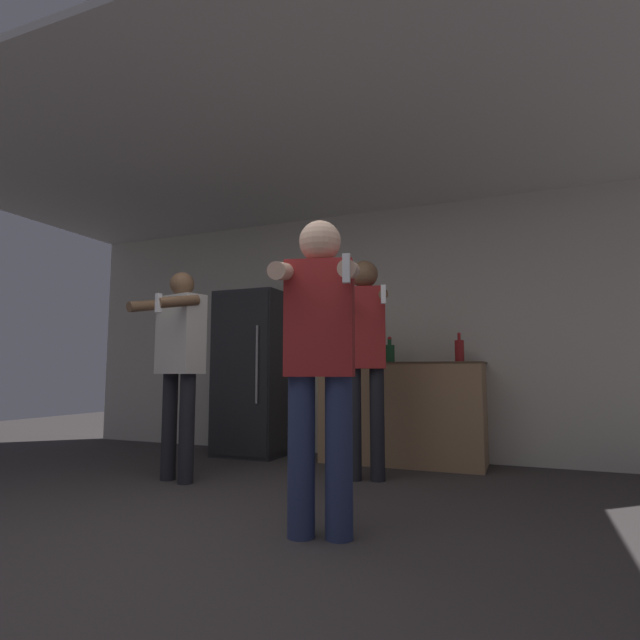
{
  "coord_description": "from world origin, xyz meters",
  "views": [
    {
      "loc": [
        1.54,
        -1.87,
        0.85
      ],
      "look_at": [
        0.54,
        0.59,
        1.13
      ],
      "focal_mm": 28.0,
      "sensor_mm": 36.0,
      "label": 1
    }
  ],
  "objects_px": {
    "bottle_dark_rum": "(459,350)",
    "person_man_side": "(179,354)",
    "refrigerator": "(255,373)",
    "person_woman_foreground": "(320,354)",
    "bottle_green_wine": "(376,349)",
    "bottle_short_whiskey": "(354,349)",
    "person_spectator_back": "(365,346)",
    "bottle_red_label": "(337,353)",
    "bottle_amber_bourbon": "(390,353)"
  },
  "relations": [
    {
      "from": "bottle_short_whiskey",
      "to": "person_man_side",
      "type": "relative_size",
      "value": 0.21
    },
    {
      "from": "bottle_short_whiskey",
      "to": "person_spectator_back",
      "type": "xyz_separation_m",
      "value": [
        0.38,
        -0.85,
        -0.03
      ]
    },
    {
      "from": "bottle_short_whiskey",
      "to": "bottle_amber_bourbon",
      "type": "distance_m",
      "value": 0.37
    },
    {
      "from": "bottle_green_wine",
      "to": "person_man_side",
      "type": "relative_size",
      "value": 0.2
    },
    {
      "from": "person_woman_foreground",
      "to": "bottle_red_label",
      "type": "bearing_deg",
      "value": 108.03
    },
    {
      "from": "bottle_green_wine",
      "to": "bottle_dark_rum",
      "type": "bearing_deg",
      "value": 0.0
    },
    {
      "from": "bottle_red_label",
      "to": "person_spectator_back",
      "type": "height_order",
      "value": "person_spectator_back"
    },
    {
      "from": "refrigerator",
      "to": "bottle_red_label",
      "type": "bearing_deg",
      "value": 4.99
    },
    {
      "from": "person_woman_foreground",
      "to": "bottle_short_whiskey",
      "type": "bearing_deg",
      "value": 103.94
    },
    {
      "from": "bottle_red_label",
      "to": "person_spectator_back",
      "type": "xyz_separation_m",
      "value": [
        0.55,
        -0.85,
        0.02
      ]
    },
    {
      "from": "refrigerator",
      "to": "person_woman_foreground",
      "type": "height_order",
      "value": "refrigerator"
    },
    {
      "from": "bottle_short_whiskey",
      "to": "person_spectator_back",
      "type": "height_order",
      "value": "person_spectator_back"
    },
    {
      "from": "person_woman_foreground",
      "to": "person_man_side",
      "type": "xyz_separation_m",
      "value": [
        -1.55,
        0.81,
        0.05
      ]
    },
    {
      "from": "bottle_red_label",
      "to": "bottle_dark_rum",
      "type": "bearing_deg",
      "value": -0.0
    },
    {
      "from": "refrigerator",
      "to": "person_spectator_back",
      "type": "xyz_separation_m",
      "value": [
        1.44,
        -0.77,
        0.21
      ]
    },
    {
      "from": "bottle_dark_rum",
      "to": "bottle_green_wine",
      "type": "distance_m",
      "value": 0.79
    },
    {
      "from": "person_woman_foreground",
      "to": "person_man_side",
      "type": "relative_size",
      "value": 1.01
    },
    {
      "from": "refrigerator",
      "to": "person_woman_foreground",
      "type": "bearing_deg",
      "value": -53.28
    },
    {
      "from": "bottle_red_label",
      "to": "person_spectator_back",
      "type": "bearing_deg",
      "value": -56.99
    },
    {
      "from": "bottle_short_whiskey",
      "to": "person_man_side",
      "type": "height_order",
      "value": "person_man_side"
    },
    {
      "from": "bottle_green_wine",
      "to": "bottle_short_whiskey",
      "type": "bearing_deg",
      "value": -180.0
    },
    {
      "from": "bottle_short_whiskey",
      "to": "bottle_green_wine",
      "type": "bearing_deg",
      "value": 0.0
    },
    {
      "from": "bottle_dark_rum",
      "to": "person_man_side",
      "type": "distance_m",
      "value": 2.48
    },
    {
      "from": "refrigerator",
      "to": "person_woman_foreground",
      "type": "distance_m",
      "value": 2.72
    },
    {
      "from": "bottle_green_wine",
      "to": "person_man_side",
      "type": "bearing_deg",
      "value": -130.09
    },
    {
      "from": "refrigerator",
      "to": "bottle_short_whiskey",
      "type": "height_order",
      "value": "refrigerator"
    },
    {
      "from": "bottle_dark_rum",
      "to": "bottle_green_wine",
      "type": "xyz_separation_m",
      "value": [
        -0.79,
        0.0,
        0.03
      ]
    },
    {
      "from": "refrigerator",
      "to": "bottle_red_label",
      "type": "xyz_separation_m",
      "value": [
        0.89,
        0.08,
        0.2
      ]
    },
    {
      "from": "bottle_dark_rum",
      "to": "person_woman_foreground",
      "type": "height_order",
      "value": "person_woman_foreground"
    },
    {
      "from": "bottle_short_whiskey",
      "to": "person_spectator_back",
      "type": "relative_size",
      "value": 0.2
    },
    {
      "from": "bottle_short_whiskey",
      "to": "bottle_dark_rum",
      "type": "distance_m",
      "value": 1.02
    },
    {
      "from": "bottle_amber_bourbon",
      "to": "bottle_dark_rum",
      "type": "relative_size",
      "value": 0.93
    },
    {
      "from": "bottle_green_wine",
      "to": "person_woman_foreground",
      "type": "distance_m",
      "value": 2.29
    },
    {
      "from": "bottle_green_wine",
      "to": "bottle_amber_bourbon",
      "type": "bearing_deg",
      "value": -0.0
    },
    {
      "from": "bottle_short_whiskey",
      "to": "person_man_side",
      "type": "bearing_deg",
      "value": -124.26
    },
    {
      "from": "bottle_red_label",
      "to": "bottle_green_wine",
      "type": "distance_m",
      "value": 0.41
    },
    {
      "from": "bottle_short_whiskey",
      "to": "person_woman_foreground",
      "type": "relative_size",
      "value": 0.21
    },
    {
      "from": "refrigerator",
      "to": "bottle_green_wine",
      "type": "bearing_deg",
      "value": 3.43
    },
    {
      "from": "person_man_side",
      "to": "person_spectator_back",
      "type": "xyz_separation_m",
      "value": [
        1.36,
        0.6,
        0.06
      ]
    },
    {
      "from": "refrigerator",
      "to": "bottle_dark_rum",
      "type": "height_order",
      "value": "refrigerator"
    },
    {
      "from": "person_woman_foreground",
      "to": "bottle_amber_bourbon",
      "type": "bearing_deg",
      "value": 94.91
    },
    {
      "from": "bottle_red_label",
      "to": "person_woman_foreground",
      "type": "distance_m",
      "value": 2.38
    },
    {
      "from": "bottle_green_wine",
      "to": "person_woman_foreground",
      "type": "height_order",
      "value": "person_woman_foreground"
    },
    {
      "from": "bottle_short_whiskey",
      "to": "bottle_amber_bourbon",
      "type": "xyz_separation_m",
      "value": [
        0.37,
        0.0,
        -0.05
      ]
    },
    {
      "from": "bottle_dark_rum",
      "to": "person_man_side",
      "type": "relative_size",
      "value": 0.16
    },
    {
      "from": "person_spectator_back",
      "to": "bottle_short_whiskey",
      "type": "bearing_deg",
      "value": 113.96
    },
    {
      "from": "bottle_amber_bourbon",
      "to": "bottle_dark_rum",
      "type": "bearing_deg",
      "value": 0.0
    },
    {
      "from": "bottle_short_whiskey",
      "to": "person_spectator_back",
      "type": "distance_m",
      "value": 0.93
    },
    {
      "from": "bottle_short_whiskey",
      "to": "bottle_amber_bourbon",
      "type": "height_order",
      "value": "bottle_short_whiskey"
    },
    {
      "from": "bottle_short_whiskey",
      "to": "bottle_green_wine",
      "type": "xyz_separation_m",
      "value": [
        0.23,
        0.0,
        -0.01
      ]
    }
  ]
}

